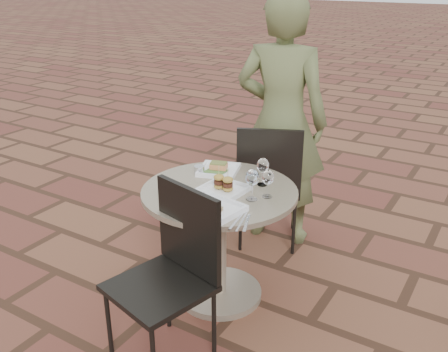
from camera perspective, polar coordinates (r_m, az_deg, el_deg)
The scene contains 13 objects.
ground at distance 3.20m, azimuth 2.71°, elevation -13.83°, with size 60.00×60.00×0.00m, color brown.
cafe_table at distance 2.97m, azimuth -0.50°, elevation -5.87°, with size 0.90×0.90×0.73m.
chair_far at distance 3.52m, azimuth 5.19°, elevation -0.08°, with size 0.58×0.58×0.93m.
chair_near at distance 2.53m, azimuth -5.81°, elevation -9.90°, with size 0.53×0.53×0.93m.
diner at distance 3.56m, azimuth 6.56°, elevation 6.16°, with size 0.66×0.43×1.80m, color #545B32.
plate_salmon at distance 3.10m, azimuth -0.64°, elevation 0.77°, with size 0.29×0.29×0.06m.
plate_sliders at distance 2.82m, azimuth -0.08°, elevation -1.26°, with size 0.25×0.25×0.15m.
plate_tuna at distance 2.59m, azimuth -1.47°, elevation -3.82°, with size 0.32×0.32×0.03m.
wine_glass_right at distance 2.69m, azimuth 3.24°, elevation -0.28°, with size 0.08×0.08×0.18m.
wine_glass_mid at distance 2.89m, azimuth 4.46°, elevation 1.15°, with size 0.07×0.07×0.17m.
wine_glass_far at distance 2.74m, azimuth 5.04°, elevation -0.23°, with size 0.07×0.07×0.16m.
steel_ramekin at distance 3.08m, azimuth -2.84°, elevation 0.72°, with size 0.07×0.07×0.05m, color silver.
cutlery_set at distance 2.51m, azimuth 2.05°, elevation -5.23°, with size 0.10×0.22×0.00m, color silver, non-canonical shape.
Camera 1 is at (1.22, -2.27, 1.90)m, focal length 40.00 mm.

